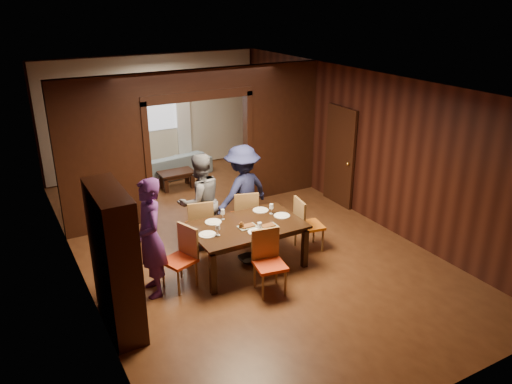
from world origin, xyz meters
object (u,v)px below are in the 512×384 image
dining_table (247,245)px  hutch (115,261)px  sofa (171,165)px  coffee_table (177,180)px  person_grey (200,201)px  chair_right (310,224)px  person_navy (243,192)px  chair_far_r (244,214)px  chair_far_l (199,224)px  chair_near (270,263)px  person_purple (150,238)px  chair_left (179,259)px

dining_table → hutch: (-2.24, -0.57, 0.62)m
sofa → dining_table: dining_table is taller
coffee_table → hutch: size_ratio=0.40×
person_grey → chair_right: (1.61, -1.03, -0.38)m
person_navy → chair_far_r: 0.41m
chair_far_l → coffee_table: bearing=-89.9°
chair_far_l → chair_far_r: bearing=-167.9°
person_grey → person_navy: (0.83, -0.00, 0.01)m
person_grey → chair_near: 1.94m
person_purple → dining_table: bearing=94.3°
chair_near → chair_far_l: bearing=111.4°
person_purple → chair_near: bearing=65.3°
dining_table → person_navy: bearing=65.4°
coffee_table → chair_far_r: bearing=-86.8°
chair_left → chair_near: 1.39m
coffee_table → chair_far_r: (0.17, -3.05, 0.28)m
coffee_table → chair_far_r: 3.06m
chair_far_l → hutch: bearing=52.8°
dining_table → coffee_table: size_ratio=2.27×
chair_far_l → person_grey: bearing=-112.4°
sofa → dining_table: bearing=76.4°
chair_right → chair_far_r: size_ratio=1.00×
person_navy → hutch: 3.14m
chair_left → chair_far_r: size_ratio=1.00×
hutch → person_purple: bearing=41.0°
hutch → dining_table: bearing=14.3°
person_navy → chair_left: bearing=17.2°
person_navy → coffee_table: size_ratio=2.20×
person_purple → chair_right: bearing=94.1°
person_purple → chair_far_l: person_purple is taller
person_grey → person_navy: 0.83m
chair_near → hutch: size_ratio=0.48×
coffee_table → chair_near: bearing=-93.8°
chair_left → chair_far_r: bearing=100.6°
person_grey → chair_far_l: person_grey is taller
person_grey → chair_near: person_grey is taller
person_grey → coffee_table: bearing=-108.9°
sofa → chair_far_r: size_ratio=2.03×
person_grey → chair_left: person_grey is taller
chair_far_r → chair_near: bearing=90.7°
sofa → hutch: bearing=55.1°
person_grey → dining_table: bearing=103.1°
chair_far_l → chair_near: 1.81m
chair_left → chair_far_l: 1.23m
sofa → chair_far_r: 3.88m
person_navy → dining_table: size_ratio=0.97×
person_purple → person_grey: (1.22, 1.03, -0.05)m
person_purple → coffee_table: bearing=158.9°
person_purple → chair_left: person_purple is taller
dining_table → chair_near: (-0.05, -0.85, 0.10)m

